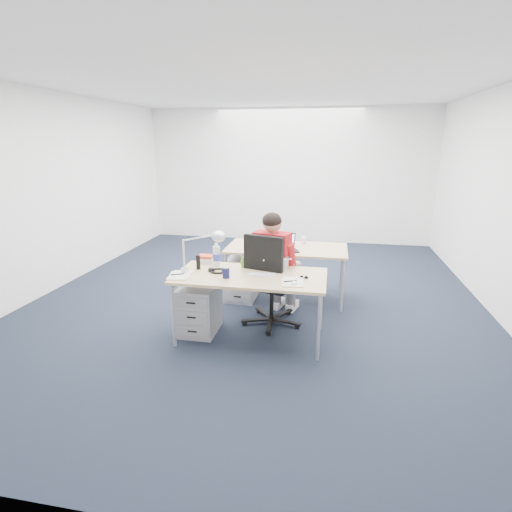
{
  "coord_description": "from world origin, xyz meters",
  "views": [
    {
      "loc": [
        0.95,
        -5.12,
        2.08
      ],
      "look_at": [
        0.14,
        -0.86,
        0.85
      ],
      "focal_mm": 28.0,
      "sensor_mm": 36.0,
      "label": 1
    }
  ],
  "objects_px": {
    "drawer_pedestal_near": "(199,309)",
    "can_koozie": "(226,272)",
    "seated_person": "(276,266)",
    "far_cup": "(304,240)",
    "dark_laptop": "(286,243)",
    "headphones": "(218,270)",
    "bear_figurine": "(244,262)",
    "cordless_phone": "(198,262)",
    "silver_laptop": "(276,253)",
    "water_bottle": "(217,255)",
    "computer_mouse": "(294,283)",
    "book_stack": "(206,259)",
    "desk_lamp": "(197,251)",
    "desk_far": "(287,251)",
    "drawer_pedestal_far": "(242,279)",
    "desk_near": "(250,279)",
    "sunglasses": "(304,278)",
    "wireless_keyboard": "(262,275)",
    "office_chair": "(270,299)"
  },
  "relations": [
    {
      "from": "office_chair",
      "to": "dark_laptop",
      "type": "height_order",
      "value": "office_chair"
    },
    {
      "from": "desk_far",
      "to": "desk_lamp",
      "type": "xyz_separation_m",
      "value": [
        -0.81,
        -1.3,
        0.3
      ]
    },
    {
      "from": "office_chair",
      "to": "seated_person",
      "type": "height_order",
      "value": "seated_person"
    },
    {
      "from": "desk_lamp",
      "to": "desk_near",
      "type": "bearing_deg",
      "value": -9.49
    },
    {
      "from": "computer_mouse",
      "to": "bear_figurine",
      "type": "distance_m",
      "value": 0.77
    },
    {
      "from": "silver_laptop",
      "to": "wireless_keyboard",
      "type": "distance_m",
      "value": 0.35
    },
    {
      "from": "drawer_pedestal_far",
      "to": "cordless_phone",
      "type": "distance_m",
      "value": 1.19
    },
    {
      "from": "bear_figurine",
      "to": "drawer_pedestal_far",
      "type": "bearing_deg",
      "value": 129.01
    },
    {
      "from": "dark_laptop",
      "to": "far_cup",
      "type": "bearing_deg",
      "value": 44.37
    },
    {
      "from": "water_bottle",
      "to": "dark_laptop",
      "type": "height_order",
      "value": "water_bottle"
    },
    {
      "from": "desk_near",
      "to": "sunglasses",
      "type": "xyz_separation_m",
      "value": [
        0.57,
        -0.01,
        0.06
      ]
    },
    {
      "from": "drawer_pedestal_near",
      "to": "can_koozie",
      "type": "xyz_separation_m",
      "value": [
        0.37,
        -0.18,
        0.52
      ]
    },
    {
      "from": "drawer_pedestal_far",
      "to": "can_koozie",
      "type": "xyz_separation_m",
      "value": [
        0.13,
        -1.26,
        0.52
      ]
    },
    {
      "from": "desk_far",
      "to": "drawer_pedestal_far",
      "type": "bearing_deg",
      "value": -169.11
    },
    {
      "from": "water_bottle",
      "to": "office_chair",
      "type": "bearing_deg",
      "value": 11.83
    },
    {
      "from": "computer_mouse",
      "to": "cordless_phone",
      "type": "bearing_deg",
      "value": 170.49
    },
    {
      "from": "headphones",
      "to": "far_cup",
      "type": "relative_size",
      "value": 2.32
    },
    {
      "from": "book_stack",
      "to": "office_chair",
      "type": "bearing_deg",
      "value": 1.97
    },
    {
      "from": "computer_mouse",
      "to": "can_koozie",
      "type": "distance_m",
      "value": 0.72
    },
    {
      "from": "wireless_keyboard",
      "to": "far_cup",
      "type": "relative_size",
      "value": 2.82
    },
    {
      "from": "desk_far",
      "to": "headphones",
      "type": "distance_m",
      "value": 1.35
    },
    {
      "from": "computer_mouse",
      "to": "can_koozie",
      "type": "xyz_separation_m",
      "value": [
        -0.72,
        0.08,
        0.04
      ]
    },
    {
      "from": "headphones",
      "to": "book_stack",
      "type": "xyz_separation_m",
      "value": [
        -0.24,
        0.32,
        0.02
      ]
    },
    {
      "from": "bear_figurine",
      "to": "cordless_phone",
      "type": "distance_m",
      "value": 0.5
    },
    {
      "from": "desk_far",
      "to": "wireless_keyboard",
      "type": "bearing_deg",
      "value": -95.6
    },
    {
      "from": "wireless_keyboard",
      "to": "sunglasses",
      "type": "distance_m",
      "value": 0.44
    },
    {
      "from": "can_koozie",
      "to": "bear_figurine",
      "type": "height_order",
      "value": "bear_figurine"
    },
    {
      "from": "desk_far",
      "to": "desk_lamp",
      "type": "bearing_deg",
      "value": -121.84
    },
    {
      "from": "seated_person",
      "to": "wireless_keyboard",
      "type": "relative_size",
      "value": 4.81
    },
    {
      "from": "seated_person",
      "to": "headphones",
      "type": "height_order",
      "value": "seated_person"
    },
    {
      "from": "bear_figurine",
      "to": "desk_lamp",
      "type": "relative_size",
      "value": 0.27
    },
    {
      "from": "seated_person",
      "to": "dark_laptop",
      "type": "relative_size",
      "value": 4.17
    },
    {
      "from": "cordless_phone",
      "to": "silver_laptop",
      "type": "bearing_deg",
      "value": 3.2
    },
    {
      "from": "can_koozie",
      "to": "water_bottle",
      "type": "relative_size",
      "value": 0.46
    },
    {
      "from": "drawer_pedestal_far",
      "to": "silver_laptop",
      "type": "xyz_separation_m",
      "value": [
        0.58,
        -0.82,
        0.63
      ]
    },
    {
      "from": "headphones",
      "to": "water_bottle",
      "type": "xyz_separation_m",
      "value": [
        -0.08,
        0.22,
        0.11
      ]
    },
    {
      "from": "desk_near",
      "to": "sunglasses",
      "type": "height_order",
      "value": "sunglasses"
    },
    {
      "from": "drawer_pedestal_far",
      "to": "bear_figurine",
      "type": "bearing_deg",
      "value": -75.41
    },
    {
      "from": "silver_laptop",
      "to": "cordless_phone",
      "type": "distance_m",
      "value": 0.86
    },
    {
      "from": "desk_near",
      "to": "office_chair",
      "type": "relative_size",
      "value": 1.43
    },
    {
      "from": "office_chair",
      "to": "seated_person",
      "type": "xyz_separation_m",
      "value": [
        0.04,
        0.18,
        0.35
      ]
    },
    {
      "from": "far_cup",
      "to": "dark_laptop",
      "type": "bearing_deg",
      "value": -113.55
    },
    {
      "from": "headphones",
      "to": "can_koozie",
      "type": "xyz_separation_m",
      "value": [
        0.13,
        -0.17,
        0.04
      ]
    },
    {
      "from": "computer_mouse",
      "to": "sunglasses",
      "type": "relative_size",
      "value": 1.09
    },
    {
      "from": "seated_person",
      "to": "far_cup",
      "type": "bearing_deg",
      "value": 88.75
    },
    {
      "from": "water_bottle",
      "to": "dark_laptop",
      "type": "relative_size",
      "value": 0.83
    },
    {
      "from": "water_bottle",
      "to": "book_stack",
      "type": "relative_size",
      "value": 1.37
    },
    {
      "from": "computer_mouse",
      "to": "bear_figurine",
      "type": "bearing_deg",
      "value": 149.06
    },
    {
      "from": "desk_far",
      "to": "bear_figurine",
      "type": "height_order",
      "value": "bear_figurine"
    },
    {
      "from": "desk_near",
      "to": "sunglasses",
      "type": "relative_size",
      "value": 17.94
    }
  ]
}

